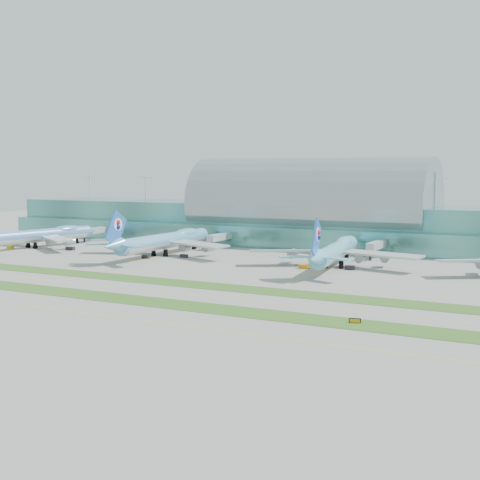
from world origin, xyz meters
The scene contains 18 objects.
ground centered at (0.00, 0.00, 0.00)m, with size 700.00×700.00×0.00m, color gray.
terminal centered at (0.01, 128.79, 14.23)m, with size 340.00×69.10×36.00m.
grass_strip_near centered at (0.00, -28.00, 0.04)m, with size 420.00×12.00×0.08m, color #2D591E.
grass_strip_far centered at (0.00, 2.00, 0.04)m, with size 420.00×12.00×0.08m, color #2D591E.
taxiline_a centered at (0.00, -48.00, 0.01)m, with size 420.00×0.35×0.01m, color yellow.
taxiline_b centered at (0.00, -14.00, 0.01)m, with size 420.00×0.35×0.01m, color yellow.
taxiline_c centered at (0.00, 18.00, 0.01)m, with size 420.00×0.35×0.01m, color yellow.
taxiline_d centered at (0.00, 40.00, 0.01)m, with size 420.00×0.35×0.01m, color yellow.
airliner_a centered at (-109.95, 57.49, 6.09)m, with size 62.22×71.43×19.75m.
airliner_b centered at (-39.91, 61.18, 6.61)m, with size 68.64×77.80×21.44m.
airliner_c centered at (37.55, 61.69, 6.42)m, with size 65.88×75.45×20.81m.
gse_a centered at (-118.45, 47.53, 0.65)m, with size 2.97×1.82×1.30m, color gold.
gse_b centered at (-88.87, 55.69, 0.80)m, with size 4.11×2.04×1.60m, color black.
gse_c centered at (-40.55, 47.53, 0.72)m, with size 3.06×1.52×1.45m, color black.
gse_d centered at (-27.86, 57.26, 0.72)m, with size 3.17×1.70×1.44m, color black.
gse_e centered at (28.88, 51.35, 0.75)m, with size 3.84×1.84×1.50m, color orange.
gse_f centered at (45.04, 56.29, 0.83)m, with size 3.64×1.73×1.65m, color black.
taxiway_sign_east centered at (74.35, -26.81, 0.60)m, with size 2.85×0.99×1.22m.
Camera 1 is at (123.26, -177.19, 35.73)m, focal length 50.00 mm.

